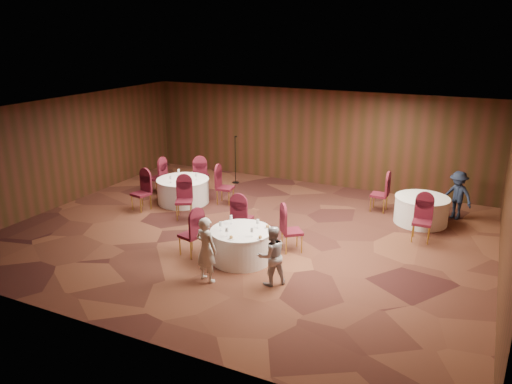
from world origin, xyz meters
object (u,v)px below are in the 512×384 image
at_px(table_main, 241,245).
at_px(table_left, 183,191).
at_px(woman_b, 271,256).
at_px(mic_stand, 235,169).
at_px(table_right, 421,210).
at_px(woman_a, 206,249).
at_px(man_c, 457,195).

xyz_separation_m(table_main, table_left, (-3.46, 2.81, 0.00)).
bearing_deg(woman_b, table_left, -83.76).
xyz_separation_m(table_main, mic_stand, (-2.96, 5.30, 0.11)).
relative_size(table_right, woman_b, 1.13).
bearing_deg(table_right, table_main, -128.79).
bearing_deg(table_left, table_right, 11.49).
distance_m(table_main, woman_a, 1.26).
bearing_deg(table_right, woman_a, -123.53).
relative_size(table_main, mic_stand, 0.86).
height_order(table_main, man_c, man_c).
bearing_deg(table_left, mic_stand, 78.82).
relative_size(table_left, woman_b, 1.23).
relative_size(table_main, woman_b, 1.10).
xyz_separation_m(mic_stand, woman_b, (4.05, -6.04, 0.16)).
relative_size(table_main, man_c, 1.03).
xyz_separation_m(table_main, man_c, (4.20, 4.96, 0.31)).
height_order(woman_b, man_c, man_c).
bearing_deg(table_left, woman_b, -38.00).
height_order(woman_a, man_c, woman_a).
distance_m(table_right, mic_stand, 6.43).
relative_size(table_right, man_c, 1.06).
xyz_separation_m(table_left, table_right, (6.83, 1.39, 0.00)).
bearing_deg(table_main, woman_a, -99.49).
relative_size(mic_stand, man_c, 1.20).
relative_size(table_main, table_left, 0.89).
distance_m(table_right, woman_a, 6.48).
xyz_separation_m(woman_b, man_c, (3.12, 5.69, 0.04)).
distance_m(table_main, man_c, 6.51).
distance_m(woman_a, man_c, 7.57).
bearing_deg(woman_a, table_main, -86.55).
bearing_deg(table_left, woman_a, -50.92).
distance_m(table_right, man_c, 1.16).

